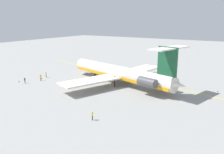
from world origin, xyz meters
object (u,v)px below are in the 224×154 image
(ground_crew_starboard, at_px, (92,115))
(safety_cone_tail, at_px, (218,91))
(safety_cone_nose, at_px, (19,81))
(safety_cone_wingtip, at_px, (42,78))
(main_jetliner, at_px, (122,73))
(ground_crew_portside, at_px, (41,77))
(ground_crew_near_tail, at_px, (46,74))
(ground_crew_near_nose, at_px, (25,79))

(ground_crew_starboard, xyz_separation_m, safety_cone_tail, (-16.80, -31.26, -0.84))
(safety_cone_nose, height_order, safety_cone_wingtip, same)
(safety_cone_nose, bearing_deg, main_jetliner, -152.66)
(ground_crew_portside, relative_size, safety_cone_tail, 3.33)
(main_jetliner, height_order, ground_crew_near_tail, main_jetliner)
(ground_crew_starboard, height_order, safety_cone_wingtip, ground_crew_starboard)
(ground_crew_near_tail, bearing_deg, main_jetliner, 0.19)
(main_jetliner, height_order, safety_cone_nose, main_jetliner)
(ground_crew_near_nose, xyz_separation_m, safety_cone_nose, (2.65, 0.13, -0.84))
(safety_cone_wingtip, bearing_deg, safety_cone_nose, 64.10)
(ground_crew_near_nose, height_order, ground_crew_portside, ground_crew_portside)
(safety_cone_wingtip, distance_m, safety_cone_tail, 51.03)
(ground_crew_near_nose, height_order, safety_cone_nose, ground_crew_near_nose)
(ground_crew_starboard, height_order, safety_cone_tail, ground_crew_starboard)
(ground_crew_near_tail, height_order, ground_crew_portside, ground_crew_portside)
(main_jetliner, bearing_deg, ground_crew_near_nose, 43.79)
(ground_crew_near_nose, distance_m, safety_cone_wingtip, 6.06)
(ground_crew_near_tail, distance_m, safety_cone_nose, 8.79)
(main_jetliner, distance_m, safety_cone_nose, 30.98)
(ground_crew_near_nose, bearing_deg, safety_cone_nose, 176.40)
(main_jetliner, relative_size, safety_cone_nose, 74.41)
(main_jetliner, xyz_separation_m, ground_crew_near_tail, (24.87, 5.78, -2.23))
(main_jetliner, xyz_separation_m, ground_crew_near_nose, (24.74, 14.03, -2.18))
(ground_crew_near_nose, distance_m, safety_cone_tail, 53.42)
(main_jetliner, bearing_deg, ground_crew_starboard, 121.51)
(ground_crew_near_tail, relative_size, ground_crew_starboard, 0.96)
(ground_crew_portside, relative_size, safety_cone_wingtip, 3.33)
(ground_crew_portside, distance_m, safety_cone_tail, 50.19)
(ground_crew_starboard, xyz_separation_m, safety_cone_nose, (34.91, -10.03, -0.84))
(ground_crew_near_tail, xyz_separation_m, safety_cone_tail, (-49.19, -12.85, -0.79))
(safety_cone_tail, bearing_deg, ground_crew_near_tail, 14.63)
(ground_crew_near_tail, distance_m, ground_crew_starboard, 37.26)
(ground_crew_starboard, relative_size, safety_cone_nose, 3.19)
(ground_crew_portside, height_order, safety_cone_nose, ground_crew_portside)
(ground_crew_near_tail, distance_m, safety_cone_tail, 50.85)
(main_jetliner, distance_m, ground_crew_near_tail, 25.63)
(main_jetliner, relative_size, ground_crew_starboard, 23.35)
(ground_crew_portside, bearing_deg, main_jetliner, -128.84)
(main_jetliner, relative_size, ground_crew_near_nose, 23.29)
(ground_crew_starboard, bearing_deg, safety_cone_tail, -127.81)
(ground_crew_near_tail, relative_size, safety_cone_nose, 3.04)
(ground_crew_starboard, relative_size, safety_cone_wingtip, 3.19)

